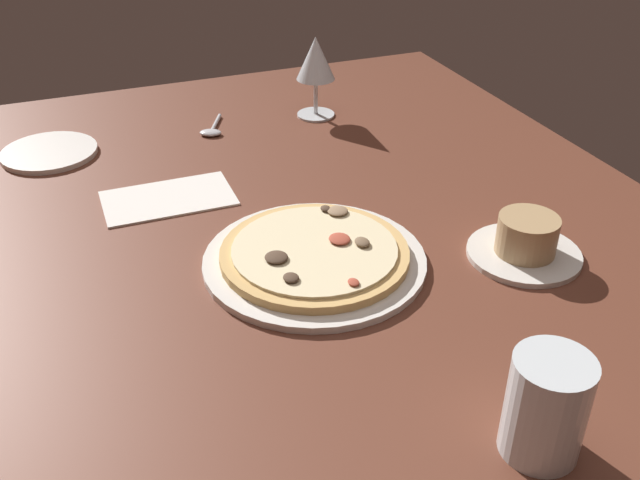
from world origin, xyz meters
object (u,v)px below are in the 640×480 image
(pizza_main, at_px, (315,256))
(water_glass, at_px, (545,413))
(wine_glass_far, at_px, (316,62))
(side_plate, at_px, (49,152))
(ramekin_on_saucer, at_px, (526,242))
(spoon, at_px, (212,130))
(paper_menu, at_px, (168,198))

(pizza_main, xyz_separation_m, water_glass, (0.38, 0.08, 0.03))
(wine_glass_far, xyz_separation_m, side_plate, (-0.00, -0.50, -0.10))
(ramekin_on_saucer, xyz_separation_m, spoon, (-0.56, -0.29, -0.02))
(wine_glass_far, bearing_deg, ramekin_on_saucer, 8.19)
(pizza_main, height_order, wine_glass_far, wine_glass_far)
(paper_menu, bearing_deg, water_glass, 20.55)
(ramekin_on_saucer, bearing_deg, paper_menu, -129.02)
(water_glass, bearing_deg, spoon, -173.02)
(pizza_main, relative_size, paper_menu, 1.51)
(wine_glass_far, xyz_separation_m, paper_menu, (0.23, -0.34, -0.11))
(side_plate, bearing_deg, paper_menu, 34.16)
(side_plate, bearing_deg, wine_glass_far, 89.51)
(pizza_main, distance_m, spoon, 0.48)
(ramekin_on_saucer, bearing_deg, spoon, -152.71)
(ramekin_on_saucer, relative_size, paper_menu, 0.78)
(wine_glass_far, bearing_deg, pizza_main, -21.41)
(wine_glass_far, xyz_separation_m, spoon, (0.01, -0.21, -0.10))
(water_glass, height_order, spoon, water_glass)
(spoon, bearing_deg, pizza_main, 2.35)
(ramekin_on_saucer, height_order, wine_glass_far, wine_glass_far)
(side_plate, bearing_deg, spoon, 87.87)
(pizza_main, distance_m, wine_glass_far, 0.53)
(water_glass, height_order, paper_menu, water_glass)
(ramekin_on_saucer, distance_m, paper_menu, 0.54)
(ramekin_on_saucer, distance_m, water_glass, 0.35)
(pizza_main, height_order, ramekin_on_saucer, ramekin_on_saucer)
(side_plate, xyz_separation_m, paper_menu, (0.24, 0.16, -0.00))
(water_glass, relative_size, spoon, 1.08)
(pizza_main, xyz_separation_m, paper_menu, (-0.25, -0.15, -0.01))
(ramekin_on_saucer, relative_size, spoon, 1.53)
(wine_glass_far, relative_size, side_plate, 0.95)
(wine_glass_far, distance_m, paper_menu, 0.42)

